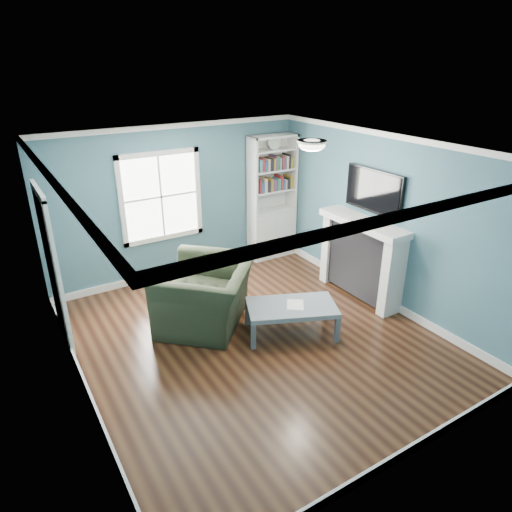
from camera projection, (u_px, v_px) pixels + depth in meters
floor at (256, 339)px, 6.29m from camera, size 5.00×5.00×0.00m
room_walls at (256, 231)px, 5.65m from camera, size 5.00×5.00×5.00m
trim at (256, 257)px, 5.79m from camera, size 4.50×5.00×2.60m
window at (161, 197)px, 7.49m from camera, size 1.40×0.06×1.50m
bookshelf at (272, 210)px, 8.56m from camera, size 0.90×0.35×2.31m
fireplace at (361, 259)px, 7.18m from camera, size 0.44×1.58×1.30m
tv at (374, 191)px, 6.80m from camera, size 0.06×1.10×0.65m
door at (52, 268)px, 5.88m from camera, size 0.12×0.98×2.17m
ceiling_fixture at (312, 144)px, 5.77m from camera, size 0.38×0.38×0.15m
light_switch at (88, 224)px, 7.02m from camera, size 0.08×0.01×0.12m
recliner at (206, 285)px, 6.44m from camera, size 1.61×1.63×1.21m
coffee_table at (292, 309)px, 6.27m from camera, size 1.38×1.09×0.44m
paper_sheet at (295, 305)px, 6.26m from camera, size 0.35×0.36×0.00m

